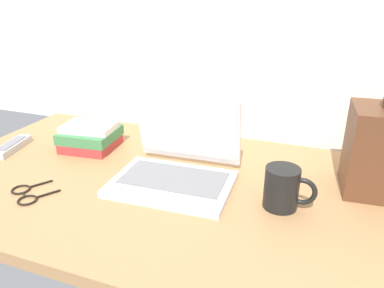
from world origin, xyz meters
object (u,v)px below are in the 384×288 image
(eyeglasses, at_px, (26,194))
(coffee_mug, at_px, (283,188))
(remote_control_near, at_px, (12,146))
(laptop, at_px, (178,164))
(book_stack, at_px, (90,137))

(eyeglasses, bearing_deg, coffee_mug, 15.97)
(coffee_mug, xyz_separation_m, remote_control_near, (-0.86, 0.04, -0.04))
(remote_control_near, bearing_deg, eyeglasses, -39.68)
(laptop, relative_size, book_stack, 1.77)
(laptop, distance_m, eyeglasses, 0.39)
(book_stack, bearing_deg, coffee_mug, -12.64)
(laptop, distance_m, remote_control_near, 0.58)
(laptop, xyz_separation_m, book_stack, (-0.35, 0.10, -0.01))
(eyeglasses, bearing_deg, laptop, 33.50)
(laptop, height_order, remote_control_near, laptop)
(coffee_mug, xyz_separation_m, book_stack, (-0.63, 0.14, -0.01))
(laptop, xyz_separation_m, eyeglasses, (-0.32, -0.21, -0.04))
(coffee_mug, relative_size, remote_control_near, 0.73)
(remote_control_near, height_order, book_stack, book_stack)
(coffee_mug, distance_m, eyeglasses, 0.63)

